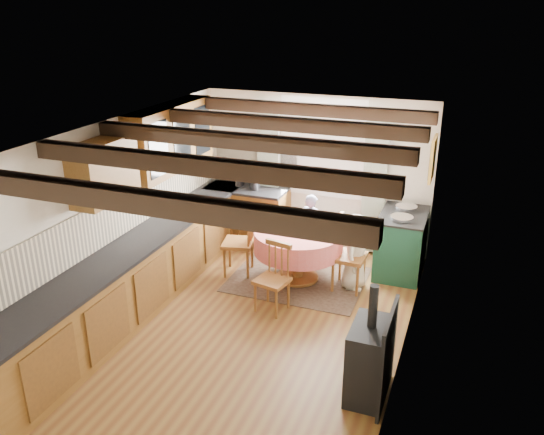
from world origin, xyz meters
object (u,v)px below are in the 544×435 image
at_px(chair_left, 238,240).
at_px(chair_right, 350,254).
at_px(child_right, 355,252).
at_px(dining_table, 298,256).
at_px(cast_iron_stove, 370,342).
at_px(aga_range, 401,243).
at_px(child_far, 311,227).
at_px(cup, 279,225).
at_px(chair_near, 272,278).

distance_m(chair_left, chair_right, 1.60).
xyz_separation_m(chair_left, child_right, (1.66, 0.16, 0.02)).
bearing_deg(dining_table, chair_right, 0.45).
bearing_deg(cast_iron_stove, aga_range, 92.20).
bearing_deg(child_right, chair_left, 98.45).
distance_m(chair_right, cast_iron_stove, 2.21).
distance_m(chair_right, child_far, 1.08).
bearing_deg(aga_range, chair_right, -127.17).
relative_size(cast_iron_stove, child_right, 1.15).
bearing_deg(cup, chair_left, -169.77).
bearing_deg(cast_iron_stove, child_right, 106.27).
bearing_deg(dining_table, child_far, 93.73).
bearing_deg(chair_left, cast_iron_stove, 36.67).
height_order(chair_near, aga_range, aga_range).
distance_m(chair_near, chair_left, 1.15).
relative_size(chair_near, chair_right, 0.87).
bearing_deg(dining_table, cup, 176.07).
distance_m(chair_left, aga_range, 2.34).
height_order(chair_near, cup, chair_near).
xyz_separation_m(dining_table, aga_range, (1.31, 0.77, 0.09)).
xyz_separation_m(aga_range, cup, (-1.60, -0.75, 0.33)).
relative_size(child_far, child_right, 0.96).
height_order(chair_right, cast_iron_stove, cast_iron_stove).
distance_m(chair_near, aga_range, 2.15).
relative_size(aga_range, cast_iron_stove, 0.81).
xyz_separation_m(chair_near, child_right, (0.84, 0.97, 0.09)).
height_order(chair_left, aga_range, chair_left).
relative_size(chair_right, cast_iron_stove, 0.84).
height_order(cast_iron_stove, child_far, cast_iron_stove).
height_order(chair_left, chair_right, chair_right).
bearing_deg(child_far, cast_iron_stove, 133.57).
distance_m(cast_iron_stove, cup, 2.72).
relative_size(chair_right, aga_range, 1.05).
bearing_deg(cup, child_far, 71.84).
relative_size(child_right, cup, 11.87).
height_order(dining_table, cast_iron_stove, cast_iron_stove).
xyz_separation_m(cast_iron_stove, child_right, (-0.63, 2.17, -0.08)).
height_order(cast_iron_stove, cup, cast_iron_stove).
bearing_deg(chair_near, cup, 116.50).
relative_size(dining_table, chair_near, 1.37).
bearing_deg(aga_range, chair_left, -158.53).
relative_size(aga_range, child_far, 0.96).
xyz_separation_m(aga_range, child_far, (-1.36, -0.01, 0.06)).
bearing_deg(chair_near, aga_range, 62.58).
bearing_deg(child_far, dining_table, 110.09).
xyz_separation_m(chair_right, aga_range, (0.58, 0.77, -0.06)).
distance_m(aga_range, child_right, 0.88).
distance_m(aga_range, child_far, 1.36).
xyz_separation_m(dining_table, chair_near, (-0.05, -0.89, 0.08)).
distance_m(chair_near, child_far, 1.66).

